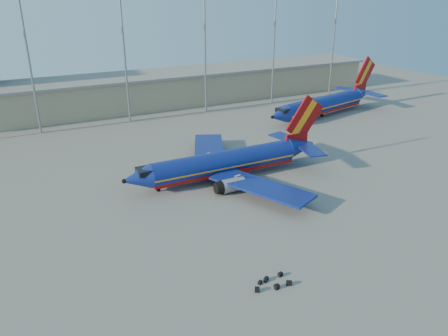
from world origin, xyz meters
The scene contains 6 objects.
ground centered at (0.00, 0.00, 0.00)m, with size 220.00×220.00×0.00m, color slate.
terminal_building centered at (10.00, 58.00, 4.32)m, with size 122.00×16.00×8.50m.
light_mast_row centered at (5.00, 46.00, 17.55)m, with size 101.60×1.60×28.65m.
aircraft_main centered at (0.73, 5.84, 2.66)m, with size 36.81×35.46×12.48m.
aircraft_second centered at (39.54, 28.79, 3.00)m, with size 38.13×16.97×13.09m.
luggage_pile centered at (-8.31, -21.97, 0.23)m, with size 4.33×2.35×0.53m.
Camera 1 is at (-30.45, -54.01, 29.78)m, focal length 35.00 mm.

